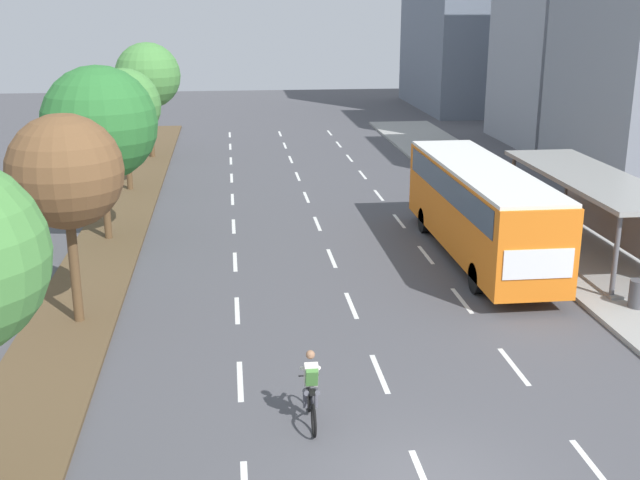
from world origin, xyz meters
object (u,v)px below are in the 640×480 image
(bus, at_px, (480,203))
(median_tree_fifth, at_px, (148,76))
(bus_shelter, at_px, (596,206))
(median_tree_fourth, at_px, (124,105))
(cyclist, at_px, (311,391))
(median_tree_second, at_px, (65,172))
(trash_bin, at_px, (638,294))
(median_tree_third, at_px, (100,124))

(bus, relative_size, median_tree_fifth, 1.71)
(bus_shelter, relative_size, median_tree_fourth, 1.72)
(bus_shelter, xyz_separation_m, cyclist, (-11.49, -10.78, -1.08))
(bus, distance_m, median_tree_fifth, 24.54)
(bus, xyz_separation_m, median_tree_fifth, (-13.33, 20.42, 2.75))
(median_tree_second, height_order, median_tree_fourth, median_tree_second)
(median_tree_second, bearing_deg, trash_bin, -3.37)
(median_tree_second, bearing_deg, cyclist, -46.16)
(median_tree_second, relative_size, median_tree_fifth, 0.91)
(median_tree_third, distance_m, median_tree_fifth, 16.70)
(median_tree_fourth, relative_size, trash_bin, 6.85)
(bus_shelter, relative_size, trash_bin, 11.80)
(bus_shelter, distance_m, median_tree_third, 18.50)
(median_tree_second, xyz_separation_m, median_tree_third, (-0.30, 8.35, 0.09))
(bus_shelter, xyz_separation_m, median_tree_fourth, (-17.98, 12.25, 2.33))
(cyclist, height_order, median_tree_fifth, median_tree_fifth)
(median_tree_third, bearing_deg, bus_shelter, -12.32)
(bus_shelter, height_order, median_tree_fourth, median_tree_fourth)
(bus, distance_m, trash_bin, 6.61)
(median_tree_third, bearing_deg, bus, -15.33)
(bus, bearing_deg, bus_shelter, -2.35)
(cyclist, xyz_separation_m, median_tree_second, (-6.09, 6.34, 3.70))
(median_tree_second, relative_size, trash_bin, 7.04)
(median_tree_second, bearing_deg, bus, 19.14)
(median_tree_third, bearing_deg, median_tree_fourth, 90.69)
(cyclist, distance_m, trash_bin, 11.72)
(median_tree_fifth, height_order, trash_bin, median_tree_fifth)
(median_tree_third, relative_size, trash_bin, 7.79)
(bus, height_order, cyclist, bus)
(bus_shelter, bearing_deg, bus, 177.65)
(bus, height_order, median_tree_fourth, median_tree_fourth)
(cyclist, xyz_separation_m, median_tree_fifth, (-6.11, 31.38, 4.03))
(median_tree_fifth, xyz_separation_m, trash_bin, (16.53, -26.01, -4.24))
(median_tree_second, relative_size, median_tree_fourth, 1.03)
(cyclist, distance_m, median_tree_second, 9.54)
(bus_shelter, distance_m, cyclist, 15.80)
(median_tree_second, distance_m, median_tree_third, 8.35)
(bus_shelter, relative_size, median_tree_second, 1.68)
(bus_shelter, height_order, bus, bus)
(median_tree_third, height_order, median_tree_fifth, median_tree_third)
(median_tree_second, relative_size, median_tree_third, 0.90)
(median_tree_fourth, bearing_deg, median_tree_second, -88.63)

